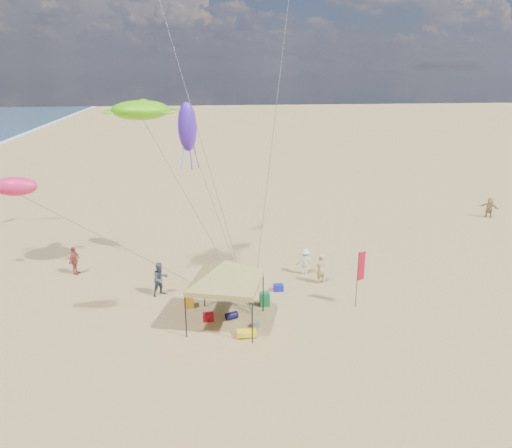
{
  "coord_description": "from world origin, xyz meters",
  "views": [
    {
      "loc": [
        -2.93,
        -21.52,
        12.03
      ],
      "look_at": [
        0.0,
        3.0,
        4.0
      ],
      "focal_mm": 34.09,
      "sensor_mm": 36.0,
      "label": 1
    }
  ],
  "objects_px": {
    "person_far_a": "(74,261)",
    "person_far_c": "(489,207)",
    "chair_green": "(265,299)",
    "feather_flag": "(360,270)",
    "person_near_a": "(320,269)",
    "canopy_tent": "(226,263)",
    "cooler_blue": "(278,288)",
    "person_near_b": "(160,279)",
    "person_near_c": "(305,261)",
    "cooler_red": "(208,317)",
    "beach_cart": "(247,333)",
    "chair_yellow": "(189,301)"
  },
  "relations": [
    {
      "from": "person_near_b",
      "to": "person_near_c",
      "type": "bearing_deg",
      "value": -21.89
    },
    {
      "from": "beach_cart",
      "to": "person_far_a",
      "type": "height_order",
      "value": "person_far_a"
    },
    {
      "from": "canopy_tent",
      "to": "cooler_blue",
      "type": "relative_size",
      "value": 11.16
    },
    {
      "from": "person_far_c",
      "to": "cooler_red",
      "type": "bearing_deg",
      "value": -101.98
    },
    {
      "from": "chair_yellow",
      "to": "person_near_c",
      "type": "height_order",
      "value": "person_near_c"
    },
    {
      "from": "chair_green",
      "to": "chair_yellow",
      "type": "bearing_deg",
      "value": 176.04
    },
    {
      "from": "chair_green",
      "to": "person_near_a",
      "type": "height_order",
      "value": "person_near_a"
    },
    {
      "from": "person_near_a",
      "to": "person_far_a",
      "type": "xyz_separation_m",
      "value": [
        -14.43,
        3.01,
        -0.01
      ]
    },
    {
      "from": "feather_flag",
      "to": "person_far_a",
      "type": "height_order",
      "value": "feather_flag"
    },
    {
      "from": "cooler_red",
      "to": "person_near_c",
      "type": "relative_size",
      "value": 0.34
    },
    {
      "from": "person_far_a",
      "to": "person_near_a",
      "type": "bearing_deg",
      "value": -84.52
    },
    {
      "from": "chair_green",
      "to": "person_far_c",
      "type": "bearing_deg",
      "value": 32.82
    },
    {
      "from": "feather_flag",
      "to": "person_near_a",
      "type": "height_order",
      "value": "feather_flag"
    },
    {
      "from": "canopy_tent",
      "to": "cooler_red",
      "type": "relative_size",
      "value": 11.16
    },
    {
      "from": "person_near_a",
      "to": "cooler_blue",
      "type": "bearing_deg",
      "value": -15.52
    },
    {
      "from": "canopy_tent",
      "to": "cooler_blue",
      "type": "bearing_deg",
      "value": 46.74
    },
    {
      "from": "feather_flag",
      "to": "person_far_c",
      "type": "height_order",
      "value": "feather_flag"
    },
    {
      "from": "cooler_red",
      "to": "canopy_tent",
      "type": "bearing_deg",
      "value": -24.06
    },
    {
      "from": "canopy_tent",
      "to": "beach_cart",
      "type": "relative_size",
      "value": 6.7
    },
    {
      "from": "person_far_c",
      "to": "person_far_a",
      "type": "bearing_deg",
      "value": -119.49
    },
    {
      "from": "person_near_a",
      "to": "person_far_c",
      "type": "relative_size",
      "value": 1.03
    },
    {
      "from": "feather_flag",
      "to": "cooler_red",
      "type": "relative_size",
      "value": 5.73
    },
    {
      "from": "feather_flag",
      "to": "cooler_red",
      "type": "height_order",
      "value": "feather_flag"
    },
    {
      "from": "chair_green",
      "to": "person_far_c",
      "type": "height_order",
      "value": "person_far_c"
    },
    {
      "from": "person_near_b",
      "to": "chair_green",
      "type": "bearing_deg",
      "value": -53.38
    },
    {
      "from": "feather_flag",
      "to": "cooler_red",
      "type": "bearing_deg",
      "value": -175.49
    },
    {
      "from": "person_near_c",
      "to": "chair_green",
      "type": "bearing_deg",
      "value": 60.82
    },
    {
      "from": "person_near_b",
      "to": "person_far_c",
      "type": "relative_size",
      "value": 1.1
    },
    {
      "from": "cooler_blue",
      "to": "person_near_b",
      "type": "bearing_deg",
      "value": 177.68
    },
    {
      "from": "cooler_red",
      "to": "cooler_blue",
      "type": "relative_size",
      "value": 1.0
    },
    {
      "from": "feather_flag",
      "to": "beach_cart",
      "type": "xyz_separation_m",
      "value": [
        -6.13,
        -2.37,
        -1.86
      ]
    },
    {
      "from": "canopy_tent",
      "to": "chair_green",
      "type": "relative_size",
      "value": 8.61
    },
    {
      "from": "cooler_red",
      "to": "person_near_a",
      "type": "relative_size",
      "value": 0.3
    },
    {
      "from": "feather_flag",
      "to": "cooler_blue",
      "type": "height_order",
      "value": "feather_flag"
    },
    {
      "from": "beach_cart",
      "to": "person_near_c",
      "type": "height_order",
      "value": "person_near_c"
    },
    {
      "from": "cooler_blue",
      "to": "person_far_c",
      "type": "height_order",
      "value": "person_far_c"
    },
    {
      "from": "person_near_a",
      "to": "person_far_a",
      "type": "distance_m",
      "value": 14.74
    },
    {
      "from": "cooler_red",
      "to": "person_far_c",
      "type": "distance_m",
      "value": 27.87
    },
    {
      "from": "feather_flag",
      "to": "person_near_a",
      "type": "relative_size",
      "value": 1.74
    },
    {
      "from": "person_near_c",
      "to": "person_far_a",
      "type": "height_order",
      "value": "person_far_a"
    },
    {
      "from": "person_far_a",
      "to": "person_far_c",
      "type": "relative_size",
      "value": 1.02
    },
    {
      "from": "person_near_a",
      "to": "person_near_b",
      "type": "distance_m",
      "value": 9.09
    },
    {
      "from": "feather_flag",
      "to": "person_near_a",
      "type": "xyz_separation_m",
      "value": [
        -1.3,
        3.04,
        -1.17
      ]
    },
    {
      "from": "person_near_a",
      "to": "feather_flag",
      "type": "bearing_deg",
      "value": 81.24
    },
    {
      "from": "beach_cart",
      "to": "person_near_c",
      "type": "distance_m",
      "value": 8.04
    },
    {
      "from": "cooler_blue",
      "to": "chair_green",
      "type": "relative_size",
      "value": 0.77
    },
    {
      "from": "person_near_a",
      "to": "person_far_c",
      "type": "xyz_separation_m",
      "value": [
        17.13,
        10.98,
        -0.03
      ]
    },
    {
      "from": "chair_yellow",
      "to": "person_near_b",
      "type": "height_order",
      "value": "person_near_b"
    },
    {
      "from": "cooler_blue",
      "to": "person_far_c",
      "type": "bearing_deg",
      "value": 30.78
    },
    {
      "from": "cooler_red",
      "to": "chair_green",
      "type": "relative_size",
      "value": 0.77
    }
  ]
}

